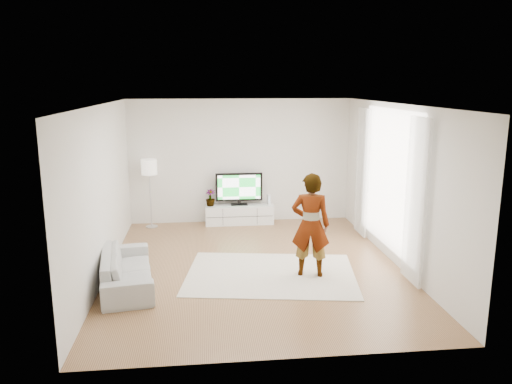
{
  "coord_description": "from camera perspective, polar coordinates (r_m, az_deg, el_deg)",
  "views": [
    {
      "loc": [
        -0.87,
        -8.18,
        3.15
      ],
      "look_at": [
        0.07,
        0.4,
        1.25
      ],
      "focal_mm": 35.0,
      "sensor_mm": 36.0,
      "label": 1
    }
  ],
  "objects": [
    {
      "name": "floor",
      "position": [
        8.81,
        -0.17,
        -8.54
      ],
      "size": [
        6.0,
        6.0,
        0.0
      ],
      "primitive_type": "plane",
      "color": "#A4784A",
      "rests_on": "ground"
    },
    {
      "name": "potted_plant",
      "position": [
        11.24,
        -5.25,
        -0.66
      ],
      "size": [
        0.23,
        0.23,
        0.37
      ],
      "primitive_type": "imported",
      "rotation": [
        0.0,
        0.0,
        -0.11
      ],
      "color": "#3F7238",
      "rests_on": "media_console"
    },
    {
      "name": "media_console",
      "position": [
        11.36,
        -1.92,
        -2.56
      ],
      "size": [
        1.54,
        0.44,
        0.43
      ],
      "color": "white",
      "rests_on": "floor"
    },
    {
      "name": "sofa",
      "position": [
        8.2,
        -14.55,
        -8.51
      ],
      "size": [
        1.02,
        1.99,
        0.56
      ],
      "primitive_type": "imported",
      "rotation": [
        0.0,
        0.0,
        1.72
      ],
      "color": "#AEADA9",
      "rests_on": "floor"
    },
    {
      "name": "wall_right",
      "position": [
        9.02,
        15.82,
        0.75
      ],
      "size": [
        0.02,
        6.0,
        2.8
      ],
      "primitive_type": "cube",
      "color": "silver",
      "rests_on": "floor"
    },
    {
      "name": "television",
      "position": [
        11.25,
        -1.95,
        0.5
      ],
      "size": [
        1.05,
        0.21,
        0.73
      ],
      "color": "black",
      "rests_on": "media_console"
    },
    {
      "name": "ceiling",
      "position": [
        8.23,
        -0.18,
        9.98
      ],
      "size": [
        6.0,
        6.0,
        0.0
      ],
      "primitive_type": "plane",
      "color": "white",
      "rests_on": "wall_back"
    },
    {
      "name": "rug",
      "position": [
        8.48,
        1.7,
        -9.36
      ],
      "size": [
        3.07,
        2.42,
        0.01
      ],
      "primitive_type": "cube",
      "rotation": [
        0.0,
        0.0,
        -0.16
      ],
      "color": "beige",
      "rests_on": "floor"
    },
    {
      "name": "game_console",
      "position": [
        11.35,
        1.46,
        -0.86
      ],
      "size": [
        0.07,
        0.17,
        0.23
      ],
      "rotation": [
        0.0,
        0.0,
        0.11
      ],
      "color": "white",
      "rests_on": "media_console"
    },
    {
      "name": "curtain_near",
      "position": [
        8.09,
        17.76,
        -1.04
      ],
      "size": [
        0.04,
        0.7,
        2.6
      ],
      "primitive_type": "cube",
      "color": "white",
      "rests_on": "floor"
    },
    {
      "name": "curtain_far",
      "position": [
        10.47,
        12.06,
        2.24
      ],
      "size": [
        0.04,
        0.7,
        2.6
      ],
      "primitive_type": "cube",
      "color": "white",
      "rests_on": "floor"
    },
    {
      "name": "wall_back",
      "position": [
        11.35,
        -1.78,
        3.54
      ],
      "size": [
        5.0,
        0.02,
        2.8
      ],
      "primitive_type": "cube",
      "color": "silver",
      "rests_on": "floor"
    },
    {
      "name": "floor_lamp",
      "position": [
        11.1,
        -12.11,
        2.47
      ],
      "size": [
        0.34,
        0.34,
        1.52
      ],
      "color": "silver",
      "rests_on": "floor"
    },
    {
      "name": "wall_left",
      "position": [
        8.52,
        -17.14,
        0.01
      ],
      "size": [
        0.02,
        6.0,
        2.8
      ],
      "primitive_type": "cube",
      "color": "silver",
      "rests_on": "floor"
    },
    {
      "name": "window",
      "position": [
        9.28,
        15.04,
        1.42
      ],
      "size": [
        0.01,
        2.6,
        2.5
      ],
      "primitive_type": "cube",
      "color": "white",
      "rests_on": "wall_right"
    },
    {
      "name": "player",
      "position": [
        8.2,
        6.25,
        -3.76
      ],
      "size": [
        0.71,
        0.55,
        1.72
      ],
      "primitive_type": "imported",
      "rotation": [
        0.0,
        0.0,
        2.91
      ],
      "color": "#334772",
      "rests_on": "rug"
    },
    {
      "name": "wall_front",
      "position": [
        5.54,
        3.13,
        -6.02
      ],
      "size": [
        5.0,
        0.02,
        2.8
      ],
      "primitive_type": "cube",
      "color": "silver",
      "rests_on": "floor"
    }
  ]
}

